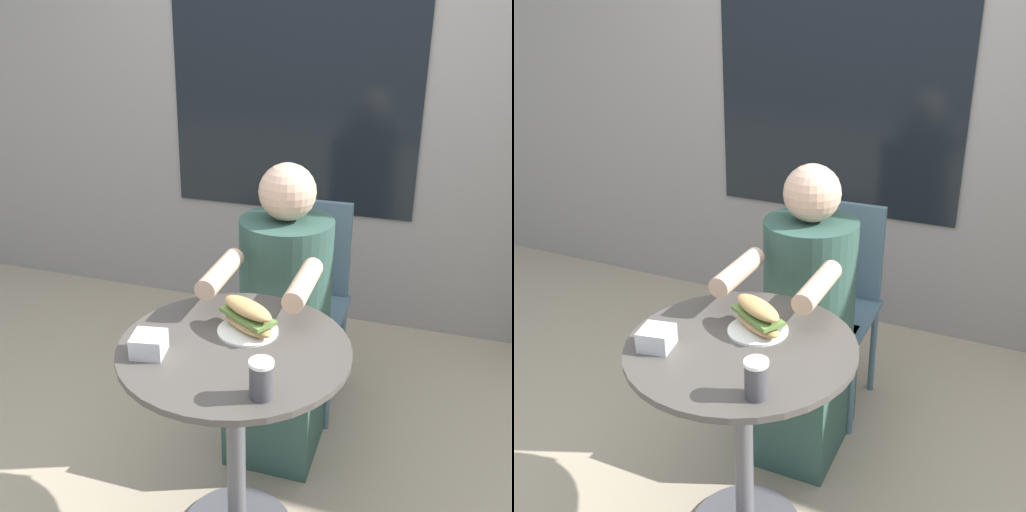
% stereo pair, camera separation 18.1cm
% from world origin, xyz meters
% --- Properties ---
extents(storefront_wall, '(8.00, 0.09, 2.80)m').
position_xyz_m(storefront_wall, '(-0.00, 1.62, 1.40)').
color(storefront_wall, gray).
rests_on(storefront_wall, ground_plane).
extents(cafe_table, '(0.68, 0.68, 0.72)m').
position_xyz_m(cafe_table, '(0.00, 0.00, 0.53)').
color(cafe_table, '#47423D').
rests_on(cafe_table, ground_plane).
extents(diner_chair, '(0.39, 0.39, 0.87)m').
position_xyz_m(diner_chair, '(-0.01, 0.87, 0.52)').
color(diner_chair, slate).
rests_on(diner_chair, ground_plane).
extents(seated_diner, '(0.35, 0.62, 1.12)m').
position_xyz_m(seated_diner, '(-0.01, 0.52, 0.49)').
color(seated_diner, '#2D4C42').
rests_on(seated_diner, ground_plane).
extents(sandwich_on_plate, '(0.20, 0.18, 0.10)m').
position_xyz_m(sandwich_on_plate, '(0.01, 0.08, 0.77)').
color(sandwich_on_plate, white).
rests_on(sandwich_on_plate, cafe_table).
extents(drink_cup, '(0.06, 0.06, 0.10)m').
position_xyz_m(drink_cup, '(0.15, -0.21, 0.78)').
color(drink_cup, '#424247').
rests_on(drink_cup, cafe_table).
extents(napkin_box, '(0.11, 0.11, 0.06)m').
position_xyz_m(napkin_box, '(-0.21, -0.12, 0.75)').
color(napkin_box, silver).
rests_on(napkin_box, cafe_table).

